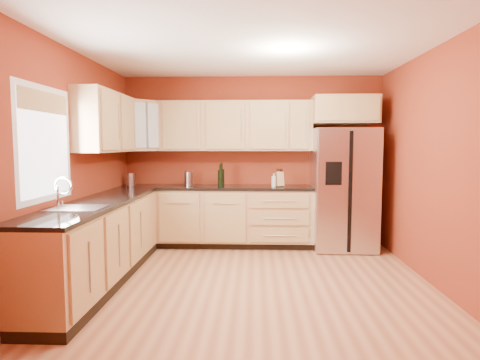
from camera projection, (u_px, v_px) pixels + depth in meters
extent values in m
plane|color=#A1603E|center=(250.00, 285.00, 4.43)|extent=(4.00, 4.00, 0.00)
plane|color=white|center=(251.00, 43.00, 4.20)|extent=(4.00, 4.00, 0.00)
cube|color=maroon|center=(252.00, 160.00, 6.30)|extent=(4.00, 0.04, 2.60)
cube|color=maroon|center=(247.00, 186.00, 2.32)|extent=(4.00, 0.04, 2.60)
cube|color=maroon|center=(68.00, 167.00, 4.39)|extent=(0.04, 4.00, 2.60)
cube|color=maroon|center=(440.00, 168.00, 4.24)|extent=(0.04, 4.00, 2.60)
cube|color=tan|center=(216.00, 217.00, 6.10)|extent=(2.90, 0.60, 0.88)
cube|color=tan|center=(98.00, 244.00, 4.45)|extent=(0.60, 2.80, 0.88)
cube|color=black|center=(216.00, 187.00, 6.05)|extent=(2.90, 0.62, 0.04)
cube|color=black|center=(97.00, 203.00, 4.41)|extent=(0.62, 2.80, 0.04)
cube|color=tan|center=(236.00, 126.00, 6.10)|extent=(2.30, 0.33, 0.75)
cube|color=tan|center=(106.00, 122.00, 5.06)|extent=(0.33, 1.35, 0.75)
cube|color=tan|center=(141.00, 126.00, 5.99)|extent=(0.67, 0.67, 0.75)
cube|color=tan|center=(344.00, 110.00, 5.89)|extent=(0.92, 0.60, 0.40)
cube|color=#A9AAAE|center=(343.00, 189.00, 5.92)|extent=(0.90, 0.75, 1.78)
cube|color=white|center=(45.00, 144.00, 3.87)|extent=(0.03, 0.90, 1.00)
cylinder|color=#A9AAAE|center=(131.00, 179.00, 6.10)|extent=(0.13, 0.13, 0.19)
cylinder|color=#A9AAAE|center=(189.00, 179.00, 6.11)|extent=(0.16, 0.16, 0.21)
cube|color=#A68050|center=(280.00, 179.00, 5.98)|extent=(0.13, 0.12, 0.22)
cylinder|color=silver|center=(274.00, 180.00, 5.94)|extent=(0.08, 0.08, 0.20)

